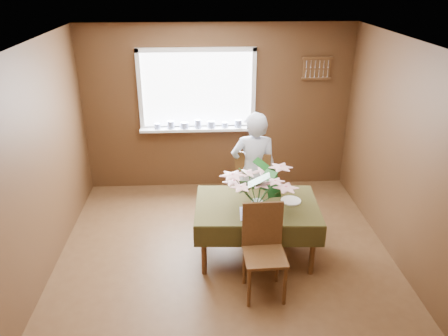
{
  "coord_description": "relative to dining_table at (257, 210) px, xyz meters",
  "views": [
    {
      "loc": [
        -0.26,
        -4.07,
        3.16
      ],
      "look_at": [
        0.0,
        0.55,
        1.05
      ],
      "focal_mm": 35.0,
      "sensor_mm": 36.0,
      "label": 1
    }
  ],
  "objects": [
    {
      "name": "floor",
      "position": [
        -0.37,
        -0.31,
        -0.61
      ],
      "size": [
        4.5,
        4.5,
        0.0
      ],
      "primitive_type": "plane",
      "color": "#50321B",
      "rests_on": "ground"
    },
    {
      "name": "ceiling",
      "position": [
        -0.37,
        -0.31,
        1.89
      ],
      "size": [
        4.5,
        4.5,
        0.0
      ],
      "primitive_type": "plane",
      "rotation": [
        3.14,
        0.0,
        0.0
      ],
      "color": "white",
      "rests_on": "wall_back"
    },
    {
      "name": "wall_back",
      "position": [
        -0.37,
        1.94,
        0.64
      ],
      "size": [
        4.0,
        0.0,
        4.0
      ],
      "primitive_type": "plane",
      "rotation": [
        1.57,
        0.0,
        0.0
      ],
      "color": "brown",
      "rests_on": "floor"
    },
    {
      "name": "wall_left",
      "position": [
        -2.37,
        -0.31,
        0.64
      ],
      "size": [
        0.0,
        4.5,
        4.5
      ],
      "primitive_type": "plane",
      "rotation": [
        1.57,
        0.0,
        1.57
      ],
      "color": "brown",
      "rests_on": "floor"
    },
    {
      "name": "wall_right",
      "position": [
        1.63,
        -0.31,
        0.64
      ],
      "size": [
        0.0,
        4.5,
        4.5
      ],
      "primitive_type": "plane",
      "rotation": [
        1.57,
        0.0,
        -1.57
      ],
      "color": "brown",
      "rests_on": "floor"
    },
    {
      "name": "window_assembly",
      "position": [
        -0.67,
        1.88,
        0.74
      ],
      "size": [
        1.72,
        0.2,
        1.22
      ],
      "color": "white",
      "rests_on": "wall_back"
    },
    {
      "name": "spoon_rack",
      "position": [
        1.08,
        1.9,
        1.24
      ],
      "size": [
        0.44,
        0.05,
        0.33
      ],
      "color": "brown",
      "rests_on": "wall_back"
    },
    {
      "name": "dining_table",
      "position": [
        0.0,
        0.0,
        0.0
      ],
      "size": [
        1.47,
        1.04,
        0.69
      ],
      "rotation": [
        0.0,
        0.0,
        -0.06
      ],
      "color": "brown",
      "rests_on": "floor"
    },
    {
      "name": "chair_far",
      "position": [
        0.06,
        0.75,
        -0.03
      ],
      "size": [
        0.58,
        0.58,
        1.06
      ],
      "rotation": [
        0.0,
        0.0,
        2.81
      ],
      "color": "brown",
      "rests_on": "floor"
    },
    {
      "name": "chair_near",
      "position": [
        -0.01,
        -0.63,
        -0.07
      ],
      "size": [
        0.44,
        0.44,
        1.0
      ],
      "rotation": [
        0.0,
        0.0,
        0.03
      ],
      "color": "brown",
      "rests_on": "floor"
    },
    {
      "name": "seated_woman",
      "position": [
        0.04,
        0.65,
        0.19
      ],
      "size": [
        0.61,
        0.42,
        1.6
      ],
      "primitive_type": "imported",
      "rotation": [
        0.0,
        0.0,
        3.07
      ],
      "color": "white",
      "rests_on": "floor"
    },
    {
      "name": "flower_bouquet",
      "position": [
        -0.03,
        -0.2,
        0.43
      ],
      "size": [
        0.63,
        0.63,
        0.54
      ],
      "rotation": [
        0.0,
        0.0,
        -0.17
      ],
      "color": "white",
      "rests_on": "dining_table"
    },
    {
      "name": "side_plate",
      "position": [
        0.41,
        0.05,
        0.09
      ],
      "size": [
        0.28,
        0.28,
        0.01
      ],
      "primitive_type": "cylinder",
      "rotation": [
        0.0,
        0.0,
        0.21
      ],
      "color": "white",
      "rests_on": "dining_table"
    },
    {
      "name": "table_knife",
      "position": [
        0.14,
        -0.24,
        0.09
      ],
      "size": [
        0.11,
        0.22,
        0.0
      ],
      "primitive_type": "cube",
      "rotation": [
        0.0,
        0.0,
        -0.43
      ],
      "color": "silver",
      "rests_on": "dining_table"
    }
  ]
}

